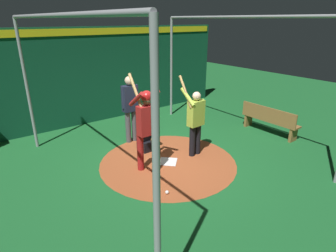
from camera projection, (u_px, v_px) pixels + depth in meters
The scene contains 13 objects.
ground_plane at pixel (168, 162), 6.93m from camera, with size 25.97×25.97×0.00m, color #195B28.
dirt_circle at pixel (168, 162), 6.93m from camera, with size 3.32×3.32×0.01m, color #9E4C28.
home_plate at pixel (168, 162), 6.92m from camera, with size 0.42×0.42×0.01m, color white.
batter at pixel (147, 123), 6.18m from camera, with size 0.68×0.49×2.21m.
catcher at pixel (148, 138), 7.44m from camera, with size 0.58×0.40×0.92m.
umpire at pixel (130, 106), 7.75m from camera, with size 0.24×0.49×1.88m.
visitor at pixel (195, 119), 6.99m from camera, with size 0.55×0.51×2.04m.
back_wall at pixel (96, 75), 9.32m from camera, with size 0.22×9.97×3.08m.
cage_frame at pixel (168, 66), 6.10m from camera, with size 5.88×4.75×3.38m.
bench at pixel (269, 120), 8.51m from camera, with size 1.82×0.36×0.85m.
baseball_0 at pixel (155, 171), 6.45m from camera, with size 0.07×0.07×0.07m, color white.
baseball_1 at pixel (167, 192), 5.65m from camera, with size 0.07×0.07×0.07m, color white.
baseball_2 at pixel (142, 147), 7.65m from camera, with size 0.07×0.07×0.07m, color white.
Camera 1 is at (4.92, -3.71, 3.29)m, focal length 30.10 mm.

